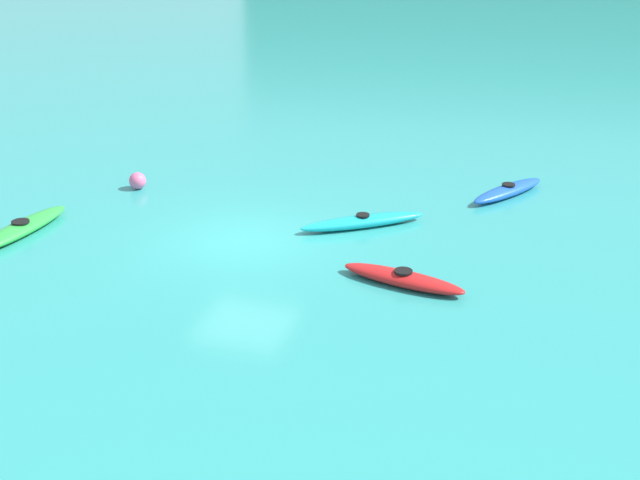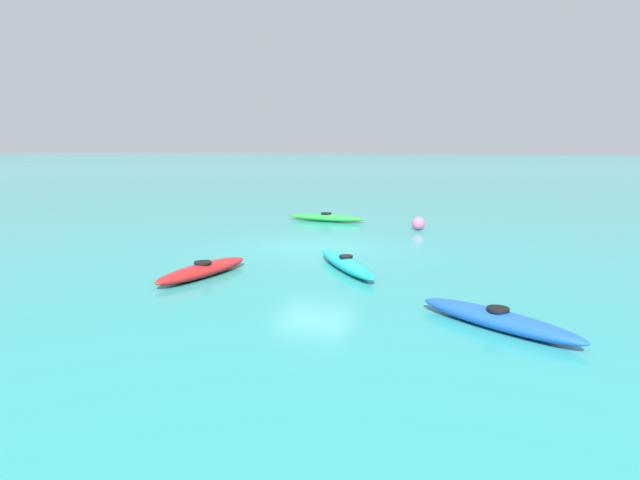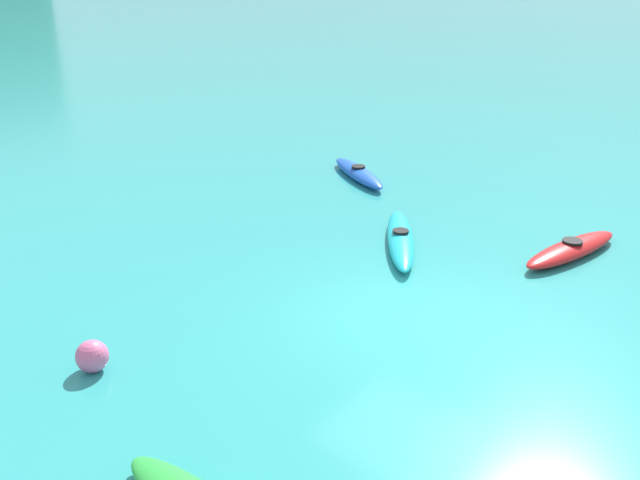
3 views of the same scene
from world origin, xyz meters
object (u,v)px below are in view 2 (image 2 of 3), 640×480
at_px(kayak_green, 326,218).
at_px(kayak_blue, 497,319).
at_px(buoy_pink, 418,223).
at_px(kayak_red, 203,270).
at_px(kayak_cyan, 346,263).

bearing_deg(kayak_green, kayak_blue, 30.42).
bearing_deg(buoy_pink, kayak_red, -23.72).
distance_m(kayak_cyan, kayak_red, 3.60).
relative_size(kayak_cyan, kayak_red, 1.02).
bearing_deg(buoy_pink, kayak_blue, 14.84).
relative_size(kayak_cyan, kayak_blue, 1.06).
relative_size(kayak_red, buoy_pink, 6.04).
relative_size(kayak_cyan, buoy_pink, 6.16).
height_order(kayak_green, buoy_pink, buoy_pink).
distance_m(kayak_cyan, kayak_blue, 5.02).
height_order(kayak_red, kayak_blue, same).
relative_size(kayak_green, kayak_blue, 1.19).
bearing_deg(kayak_red, kayak_green, -179.32).
bearing_deg(buoy_pink, kayak_cyan, -6.80).
bearing_deg(kayak_cyan, kayak_green, -158.87).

